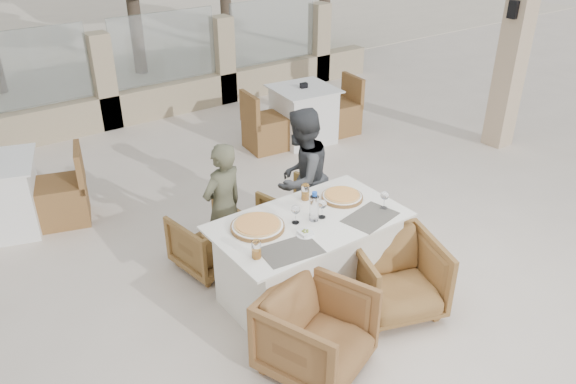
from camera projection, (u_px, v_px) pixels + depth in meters
ground at (301, 287)px, 5.06m from camera, size 80.00×80.00×0.00m
perimeter_wall_far at (103, 75)px, 8.11m from camera, size 10.00×0.34×1.60m
lantern_pillar at (509, 74)px, 7.45m from camera, size 0.34×0.34×2.00m
dining_table at (308, 258)px, 4.79m from camera, size 1.60×0.90×0.77m
placemat_near_left at (291, 251)px, 4.22m from camera, size 0.48×0.35×0.00m
placemat_near_right at (370, 217)px, 4.65m from camera, size 0.50×0.39×0.00m
pizza_left at (258, 226)px, 4.48m from camera, size 0.46×0.46×0.06m
pizza_right at (342, 196)px, 4.92m from camera, size 0.42×0.42×0.05m
water_bottle at (314, 206)px, 4.55m from camera, size 0.10×0.10×0.26m
wine_glass_centre at (296, 213)px, 4.53m from camera, size 0.10×0.10×0.18m
wine_glass_near at (322, 208)px, 4.60m from camera, size 0.08×0.08×0.18m
wine_glass_corner at (384, 199)px, 4.74m from camera, size 0.09×0.09×0.18m
beer_glass_left at (256, 249)px, 4.11m from camera, size 0.09×0.09×0.14m
beer_glass_right at (305, 192)px, 4.89m from camera, size 0.09×0.09×0.14m
olive_dish at (305, 233)px, 4.40m from camera, size 0.14×0.14×0.04m
armchair_far_left at (210, 240)px, 5.24m from camera, size 0.68×0.69×0.55m
armchair_far_right at (299, 214)px, 5.63m from camera, size 0.76×0.77×0.58m
armchair_near_left at (316, 332)px, 4.07m from camera, size 0.91×0.93×0.66m
armchair_near_right at (395, 276)px, 4.67m from camera, size 0.90×0.91×0.65m
diner_left at (223, 207)px, 5.09m from camera, size 0.51×0.40×1.25m
diner_right at (301, 179)px, 5.42m from camera, size 0.83×0.75×1.41m
bg_table_b at (303, 115)px, 7.85m from camera, size 1.72×0.99×0.77m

